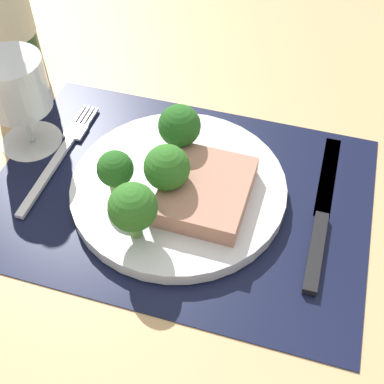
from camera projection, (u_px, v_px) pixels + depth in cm
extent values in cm
cube|color=tan|center=(179.00, 203.00, 58.80)|extent=(140.00, 110.00, 3.00)
cube|color=black|center=(179.00, 193.00, 57.55)|extent=(42.58, 30.38, 0.30)
cylinder|color=silver|center=(179.00, 188.00, 56.83)|extent=(24.07, 24.07, 1.60)
cube|color=tan|center=(206.00, 191.00, 53.93)|extent=(9.26, 11.00, 2.34)
cylinder|color=#6B994C|center=(180.00, 146.00, 58.69)|extent=(1.62, 1.62, 2.05)
sphere|color=#235B1E|center=(179.00, 126.00, 56.37)|extent=(4.81, 4.81, 4.81)
cylinder|color=#6B994C|center=(118.00, 185.00, 54.95)|extent=(1.83, 1.83, 1.69)
sphere|color=#235B1E|center=(115.00, 169.00, 53.04)|extent=(3.95, 3.95, 3.95)
cylinder|color=#5B8942|center=(135.00, 227.00, 50.88)|extent=(1.32, 1.32, 2.20)
sphere|color=#2D6B23|center=(133.00, 207.00, 48.47)|extent=(4.89, 4.89, 4.89)
cylinder|color=#6B994C|center=(168.00, 188.00, 54.34)|extent=(1.64, 1.64, 2.17)
sphere|color=#2D6B23|center=(167.00, 167.00, 51.96)|extent=(4.85, 4.85, 4.85)
cube|color=silver|center=(47.00, 175.00, 58.88)|extent=(1.00, 13.00, 0.50)
cube|color=silver|center=(75.00, 132.00, 63.77)|extent=(2.40, 2.60, 0.40)
cube|color=silver|center=(79.00, 115.00, 65.89)|extent=(0.30, 3.60, 0.35)
cube|color=silver|center=(84.00, 116.00, 65.77)|extent=(0.30, 3.60, 0.35)
cube|color=silver|center=(88.00, 116.00, 65.66)|extent=(0.30, 3.60, 0.35)
cube|color=silver|center=(92.00, 117.00, 65.55)|extent=(0.30, 3.60, 0.35)
cube|color=black|center=(316.00, 251.00, 51.72)|extent=(1.40, 10.00, 0.80)
cube|color=silver|center=(328.00, 174.00, 59.13)|extent=(1.80, 13.00, 0.30)
cylinder|color=beige|center=(1.00, 8.00, 66.65)|extent=(7.61, 7.61, 7.20)
cylinder|color=silver|center=(32.00, 141.00, 63.19)|extent=(7.45, 7.45, 0.40)
cylinder|color=silver|center=(26.00, 123.00, 61.01)|extent=(0.80, 0.80, 5.35)
cylinder|color=silver|center=(14.00, 84.00, 56.64)|extent=(7.51, 7.51, 6.22)
cylinder|color=tan|center=(18.00, 96.00, 57.93)|extent=(6.61, 6.61, 2.82)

